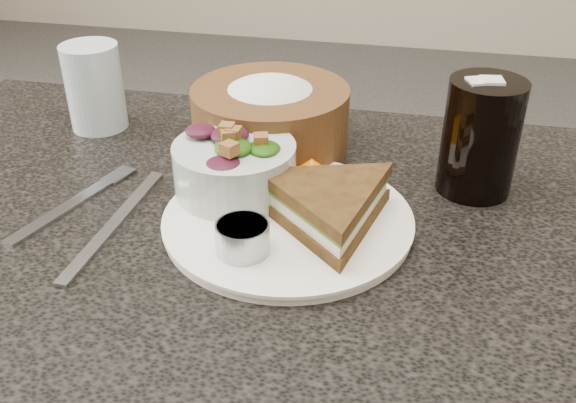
# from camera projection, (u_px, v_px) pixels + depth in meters

# --- Properties ---
(dinner_plate) EXTENTS (0.27, 0.27, 0.01)m
(dinner_plate) POSITION_uv_depth(u_px,v_px,m) (288.00, 221.00, 0.69)
(dinner_plate) COLOR white
(dinner_plate) RESTS_ON dining_table
(sandwich) EXTENTS (0.25, 0.25, 0.05)m
(sandwich) POSITION_uv_depth(u_px,v_px,m) (328.00, 205.00, 0.66)
(sandwich) COLOR #4E3215
(sandwich) RESTS_ON dinner_plate
(salad_bowl) EXTENTS (0.14, 0.14, 0.08)m
(salad_bowl) POSITION_uv_depth(u_px,v_px,m) (234.00, 160.00, 0.71)
(salad_bowl) COLOR #AAB6B1
(salad_bowl) RESTS_ON dinner_plate
(dressing_ramekin) EXTENTS (0.07, 0.07, 0.03)m
(dressing_ramekin) POSITION_uv_depth(u_px,v_px,m) (243.00, 238.00, 0.62)
(dressing_ramekin) COLOR #92989F
(dressing_ramekin) RESTS_ON dinner_plate
(orange_wedge) EXTENTS (0.10, 0.10, 0.03)m
(orange_wedge) POSITION_uv_depth(u_px,v_px,m) (312.00, 171.00, 0.74)
(orange_wedge) COLOR orange
(orange_wedge) RESTS_ON dinner_plate
(fork) EXTENTS (0.06, 0.17, 0.00)m
(fork) POSITION_uv_depth(u_px,v_px,m) (68.00, 207.00, 0.72)
(fork) COLOR gray
(fork) RESTS_ON dining_table
(knife) EXTENTS (0.02, 0.22, 0.00)m
(knife) POSITION_uv_depth(u_px,v_px,m) (115.00, 223.00, 0.69)
(knife) COLOR #A3A5A9
(knife) RESTS_ON dining_table
(bread_basket) EXTENTS (0.25, 0.25, 0.11)m
(bread_basket) POSITION_uv_depth(u_px,v_px,m) (270.00, 108.00, 0.82)
(bread_basket) COLOR brown
(bread_basket) RESTS_ON dining_table
(cola_glass) EXTENTS (0.11, 0.11, 0.15)m
(cola_glass) POSITION_uv_depth(u_px,v_px,m) (481.00, 133.00, 0.72)
(cola_glass) COLOR black
(cola_glass) RESTS_ON dining_table
(water_glass) EXTENTS (0.10, 0.10, 0.12)m
(water_glass) POSITION_uv_depth(u_px,v_px,m) (94.00, 87.00, 0.88)
(water_glass) COLOR silver
(water_glass) RESTS_ON dining_table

